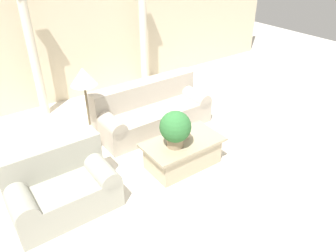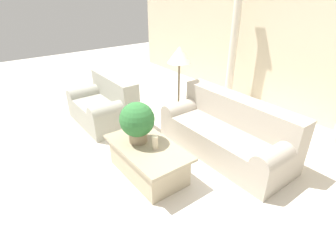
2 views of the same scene
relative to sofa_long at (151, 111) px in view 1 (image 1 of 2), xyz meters
The scene contains 10 objects.
ground_plane 0.84m from the sofa_long, 98.21° to the right, with size 16.00×16.00×0.00m, color silver.
wall_back 2.40m from the sofa_long, 93.11° to the left, with size 10.00×0.06×3.20m.
sofa_long is the anchor object (origin of this frame).
loveseat 2.26m from the sofa_long, 153.75° to the right, with size 1.28×0.84×0.82m.
coffee_table 1.27m from the sofa_long, 101.56° to the right, with size 1.19×0.66×0.43m.
potted_plant 1.40m from the sofa_long, 108.35° to the right, with size 0.45×0.45×0.54m.
pillar_candle 1.22m from the sofa_long, 96.92° to the right, with size 0.07×0.07×0.18m.
floor_lamp 1.43m from the sofa_long, behind, with size 0.40×0.40×1.38m.
column_left 2.33m from the sofa_long, 130.56° to the left, with size 0.23×0.23×2.28m.
column_right 2.06m from the sofa_long, 61.22° to the left, with size 0.23×0.23×2.28m.
Camera 1 is at (-2.67, -3.60, 3.07)m, focal length 35.00 mm.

